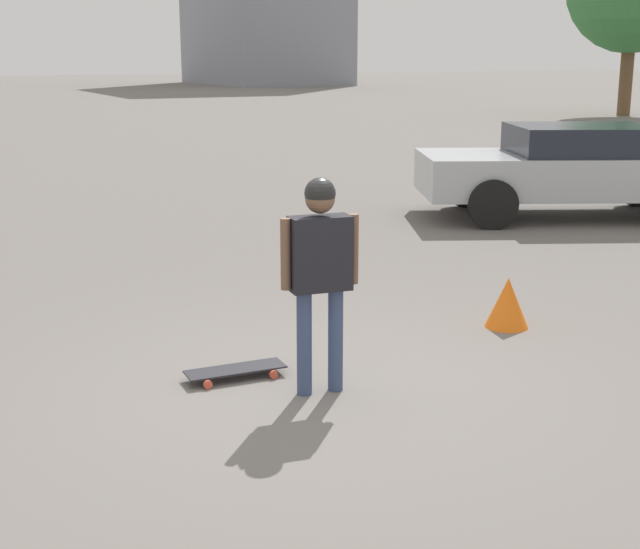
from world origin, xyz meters
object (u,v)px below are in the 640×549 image
skateboard (235,370)px  car_parked_near (574,168)px  person (320,259)px  traffic_cone (508,303)px

skateboard → car_parked_near: 8.46m
skateboard → car_parked_near: (-7.18, -4.42, 0.69)m
person → traffic_cone: person is taller
car_parked_near → traffic_cone: size_ratio=10.65×
car_parked_near → skateboard: bearing=55.2°
person → skateboard: 1.19m
person → car_parked_near: 8.36m
skateboard → traffic_cone: bearing=-174.7°
person → skateboard: size_ratio=2.04×
person → skateboard: (0.46, -0.55, -0.95)m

